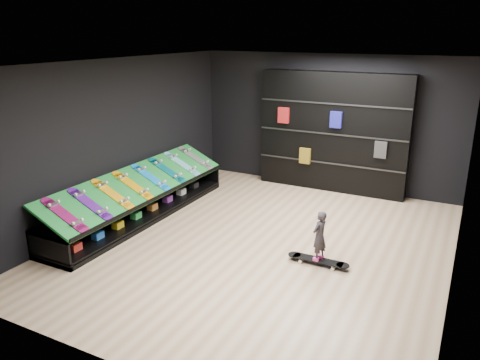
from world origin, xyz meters
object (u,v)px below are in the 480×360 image
at_px(display_rack, 141,205).
at_px(back_shelving, 333,132).
at_px(child, 319,245).
at_px(floor_skateboard, 318,262).

bearing_deg(display_rack, back_shelving, 50.24).
bearing_deg(back_shelving, display_rack, -129.76).
bearing_deg(child, display_rack, -77.32).
bearing_deg(display_rack, floor_skateboard, -4.73).
bearing_deg(display_rack, child, -4.73).
distance_m(display_rack, child, 3.68).
xyz_separation_m(floor_skateboard, child, (0.00, 0.00, 0.29)).
bearing_deg(back_shelving, child, -75.92).
height_order(floor_skateboard, child, child).
relative_size(display_rack, floor_skateboard, 4.59).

